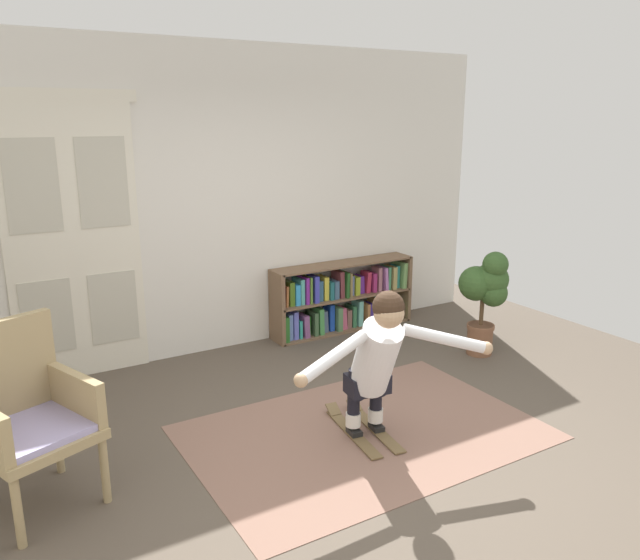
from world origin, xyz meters
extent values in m
plane|color=brown|center=(0.00, 0.00, 0.00)|extent=(7.20, 7.20, 0.00)
cube|color=silver|center=(0.00, 2.60, 1.45)|extent=(6.00, 0.10, 2.90)
cube|color=silver|center=(-1.64, 2.54, 1.18)|extent=(0.55, 0.04, 2.35)
cube|color=beige|center=(-1.64, 2.52, 1.69)|extent=(0.41, 0.01, 0.76)
cube|color=beige|center=(-1.64, 2.52, 0.59)|extent=(0.41, 0.01, 0.64)
cube|color=silver|center=(-1.09, 2.54, 1.18)|extent=(0.55, 0.04, 2.35)
cube|color=beige|center=(-1.09, 2.52, 1.69)|extent=(0.41, 0.01, 0.76)
cube|color=beige|center=(-1.09, 2.52, 0.59)|extent=(0.41, 0.01, 0.64)
cube|color=silver|center=(-1.36, 2.54, 2.40)|extent=(1.22, 0.04, 0.10)
cube|color=#805E50|center=(0.15, 0.40, 0.00)|extent=(2.50, 1.69, 0.01)
cube|color=brown|center=(0.47, 2.39, 0.37)|extent=(0.04, 0.30, 0.74)
cube|color=brown|center=(2.05, 2.39, 0.37)|extent=(0.04, 0.30, 0.74)
cube|color=brown|center=(1.26, 2.39, 0.01)|extent=(1.59, 0.30, 0.02)
cube|color=brown|center=(1.26, 2.39, 0.37)|extent=(1.59, 0.30, 0.02)
cube|color=brown|center=(1.26, 2.39, 0.73)|extent=(1.59, 0.30, 0.02)
cube|color=#286324|center=(0.52, 2.38, 0.15)|extent=(0.06, 0.23, 0.26)
cube|color=#5F7BBE|center=(0.58, 2.40, 0.16)|extent=(0.05, 0.19, 0.27)
cube|color=#5E65C9|center=(0.64, 2.40, 0.17)|extent=(0.05, 0.21, 0.29)
cube|color=teal|center=(0.70, 2.38, 0.11)|extent=(0.03, 0.17, 0.19)
cube|color=#7A497C|center=(0.76, 2.37, 0.14)|extent=(0.07, 0.18, 0.24)
cube|color=#185D12|center=(0.81, 2.41, 0.12)|extent=(0.04, 0.15, 0.21)
cube|color=#3E5F3C|center=(0.87, 2.39, 0.14)|extent=(0.04, 0.21, 0.25)
cube|color=#428B46|center=(0.94, 2.40, 0.16)|extent=(0.06, 0.24, 0.28)
cube|color=#495B78|center=(1.01, 2.41, 0.14)|extent=(0.07, 0.16, 0.24)
cube|color=blue|center=(1.09, 2.41, 0.16)|extent=(0.06, 0.15, 0.29)
cube|color=#4D754B|center=(1.16, 2.38, 0.15)|extent=(0.06, 0.20, 0.26)
cube|color=#B5506E|center=(1.23, 2.38, 0.14)|extent=(0.08, 0.15, 0.24)
cube|color=brown|center=(1.30, 2.41, 0.12)|extent=(0.06, 0.20, 0.20)
cube|color=#316B44|center=(1.37, 2.40, 0.14)|extent=(0.05, 0.18, 0.23)
cube|color=#71C3B5|center=(1.44, 2.39, 0.16)|extent=(0.05, 0.15, 0.28)
cube|color=#9D673C|center=(1.52, 2.39, 0.14)|extent=(0.03, 0.24, 0.25)
cube|color=#3C298D|center=(1.59, 2.38, 0.13)|extent=(0.05, 0.15, 0.23)
cube|color=olive|center=(1.67, 2.38, 0.15)|extent=(0.05, 0.23, 0.26)
cube|color=#20B698|center=(1.73, 2.41, 0.15)|extent=(0.04, 0.18, 0.26)
cube|color=#66C484|center=(1.78, 2.39, 0.16)|extent=(0.04, 0.17, 0.28)
cube|color=#476F53|center=(1.83, 2.37, 0.14)|extent=(0.04, 0.15, 0.24)
cube|color=#9BAD24|center=(1.89, 2.39, 0.14)|extent=(0.05, 0.15, 0.24)
cube|color=#475187|center=(1.94, 2.40, 0.11)|extent=(0.03, 0.14, 0.19)
cube|color=#23D732|center=(1.98, 2.40, 0.12)|extent=(0.05, 0.21, 0.20)
cube|color=#821455|center=(0.50, 2.40, 0.52)|extent=(0.03, 0.17, 0.27)
cube|color=#95592E|center=(0.55, 2.41, 0.49)|extent=(0.03, 0.21, 0.21)
cube|color=#486D1E|center=(0.61, 2.41, 0.50)|extent=(0.05, 0.19, 0.25)
cube|color=#3094D4|center=(0.66, 2.38, 0.49)|extent=(0.05, 0.16, 0.21)
cube|color=teal|center=(0.72, 2.40, 0.51)|extent=(0.04, 0.21, 0.26)
cube|color=#6E2388|center=(0.77, 2.39, 0.52)|extent=(0.04, 0.22, 0.28)
cube|color=#4C762C|center=(0.81, 2.37, 0.52)|extent=(0.03, 0.19, 0.28)
cube|color=#3B3FB5|center=(0.87, 2.37, 0.52)|extent=(0.05, 0.19, 0.28)
cube|color=#2D536D|center=(0.94, 2.41, 0.49)|extent=(0.05, 0.21, 0.21)
cube|color=gold|center=(1.01, 2.40, 0.50)|extent=(0.05, 0.18, 0.25)
cube|color=#1F5E65|center=(1.06, 2.40, 0.47)|extent=(0.04, 0.23, 0.19)
cube|color=#3C5974|center=(1.12, 2.37, 0.47)|extent=(0.05, 0.16, 0.19)
cube|color=brown|center=(1.19, 2.39, 0.52)|extent=(0.06, 0.19, 0.29)
cube|color=#215120|center=(1.24, 2.38, 0.52)|extent=(0.04, 0.23, 0.27)
cube|color=olive|center=(1.29, 2.37, 0.51)|extent=(0.03, 0.19, 0.26)
cube|color=#6172A5|center=(1.34, 2.40, 0.48)|extent=(0.03, 0.15, 0.21)
cube|color=olive|center=(1.39, 2.38, 0.48)|extent=(0.06, 0.15, 0.20)
cube|color=#582485|center=(1.47, 2.41, 0.47)|extent=(0.07, 0.15, 0.19)
cube|color=#A22843|center=(1.55, 2.39, 0.49)|extent=(0.06, 0.14, 0.23)
cube|color=#882458|center=(1.61, 2.40, 0.48)|extent=(0.05, 0.20, 0.21)
cube|color=#97606B|center=(1.69, 2.38, 0.51)|extent=(0.04, 0.15, 0.26)
cube|color=#A768AA|center=(1.76, 2.38, 0.51)|extent=(0.06, 0.20, 0.26)
cube|color=#40865C|center=(1.81, 2.38, 0.51)|extent=(0.03, 0.17, 0.25)
cube|color=#9A8B52|center=(1.87, 2.37, 0.50)|extent=(0.05, 0.18, 0.25)
cube|color=teal|center=(1.94, 2.39, 0.50)|extent=(0.04, 0.16, 0.25)
cube|color=#6A9856|center=(2.00, 2.38, 0.52)|extent=(0.06, 0.24, 0.29)
cylinder|color=#9F895F|center=(-2.13, 0.32, 0.21)|extent=(0.06, 0.06, 0.42)
cylinder|color=#9F895F|center=(-1.65, 0.50, 0.21)|extent=(0.06, 0.06, 0.42)
cylinder|color=#9F895F|center=(-1.83, 0.99, 0.21)|extent=(0.06, 0.06, 0.42)
cube|color=#9F895F|center=(-1.98, 0.66, 0.45)|extent=(0.77, 0.77, 0.06)
cube|color=#A098CB|center=(-1.98, 0.66, 0.50)|extent=(0.70, 0.70, 0.04)
cube|color=#9F895F|center=(-2.08, 0.91, 0.80)|extent=(0.58, 0.27, 0.60)
cube|color=#9F895F|center=(-1.73, 0.75, 0.62)|extent=(0.25, 0.55, 0.28)
cylinder|color=brown|center=(2.00, 1.11, 0.15)|extent=(0.24, 0.24, 0.30)
cylinder|color=brown|center=(2.00, 1.11, 0.28)|extent=(0.26, 0.26, 0.04)
cylinder|color=#4C3823|center=(2.00, 1.11, 0.48)|extent=(0.04, 0.04, 0.36)
sphere|color=#315124|center=(2.05, 1.02, 0.90)|extent=(0.24, 0.24, 0.24)
sphere|color=#315124|center=(2.07, 1.04, 0.62)|extent=(0.26, 0.26, 0.26)
sphere|color=#315124|center=(2.07, 1.08, 0.74)|extent=(0.32, 0.32, 0.32)
sphere|color=#315124|center=(2.00, 1.17, 0.67)|extent=(0.28, 0.28, 0.28)
sphere|color=#315124|center=(1.96, 1.16, 0.70)|extent=(0.33, 0.33, 0.33)
cube|color=brown|center=(0.06, 0.41, 0.01)|extent=(0.19, 0.76, 0.01)
cube|color=brown|center=(0.11, 0.75, 0.05)|extent=(0.10, 0.13, 0.06)
cube|color=black|center=(0.06, 0.39, 0.04)|extent=(0.10, 0.13, 0.04)
cube|color=brown|center=(0.24, 0.39, 0.01)|extent=(0.19, 0.76, 0.01)
cube|color=brown|center=(0.29, 0.73, 0.05)|extent=(0.10, 0.13, 0.06)
cube|color=black|center=(0.24, 0.37, 0.04)|extent=(0.10, 0.13, 0.04)
cylinder|color=white|center=(0.06, 0.41, 0.13)|extent=(0.12, 0.12, 0.10)
cylinder|color=black|center=(0.06, 0.41, 0.33)|extent=(0.10, 0.10, 0.30)
cylinder|color=black|center=(0.06, 0.38, 0.42)|extent=(0.12, 0.12, 0.22)
cylinder|color=white|center=(0.24, 0.39, 0.13)|extent=(0.12, 0.12, 0.10)
cylinder|color=black|center=(0.24, 0.39, 0.33)|extent=(0.10, 0.10, 0.30)
cylinder|color=black|center=(0.24, 0.35, 0.42)|extent=(0.12, 0.12, 0.22)
cube|color=black|center=(0.15, 0.36, 0.41)|extent=(0.32, 0.22, 0.14)
cylinder|color=silver|center=(0.13, 0.26, 0.64)|extent=(0.34, 0.50, 0.59)
sphere|color=tan|center=(0.11, 0.09, 1.01)|extent=(0.23, 0.23, 0.20)
sphere|color=#382619|center=(0.11, 0.10, 1.05)|extent=(0.24, 0.24, 0.21)
cylinder|color=silver|center=(-0.31, 0.10, 0.79)|extent=(0.58, 0.22, 0.21)
sphere|color=tan|center=(-0.58, 0.03, 0.72)|extent=(0.10, 0.10, 0.09)
cylinder|color=silver|center=(0.51, -0.01, 0.79)|extent=(0.54, 0.36, 0.21)
sphere|color=tan|center=(0.75, -0.16, 0.72)|extent=(0.10, 0.10, 0.09)
camera|label=1|loc=(-2.24, -2.96, 2.24)|focal=35.00mm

